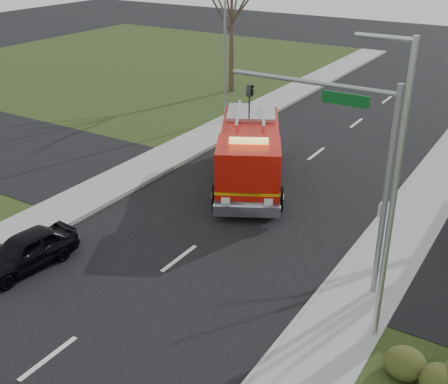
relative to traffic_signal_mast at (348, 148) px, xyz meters
The scene contains 10 objects.
ground 7.18m from the traffic_signal_mast, 163.94° to the right, with size 120.00×120.00×0.00m, color black.
sidewalk_right 4.97m from the traffic_signal_mast, 56.58° to the right, with size 2.40×80.00×0.15m, color #A0A09A.
sidewalk_left 12.41m from the traffic_signal_mast, behind, with size 2.40×80.00×0.15m, color #A0A09A.
hedge_corner 6.14m from the traffic_signal_mast, 33.41° to the right, with size 2.80×2.00×0.90m, color #313914.
bare_tree_left 23.97m from the traffic_signal_mast, 129.43° to the left, with size 4.50×4.50×9.00m.
traffic_signal_mast is the anchor object (origin of this frame).
streetlight_pole 2.78m from the traffic_signal_mast, 46.02° to the right, with size 1.48×0.16×8.40m.
utility_pole_far 17.38m from the traffic_signal_mast, 133.85° to the left, with size 0.14×0.14×7.00m, color gray.
fire_engine 8.86m from the traffic_signal_mast, 139.66° to the left, with size 5.87×7.93×3.07m.
parked_car_maroon 11.20m from the traffic_signal_mast, 153.32° to the right, with size 1.49×3.71×1.26m, color black.
Camera 1 is at (10.30, -13.52, 10.52)m, focal length 45.00 mm.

